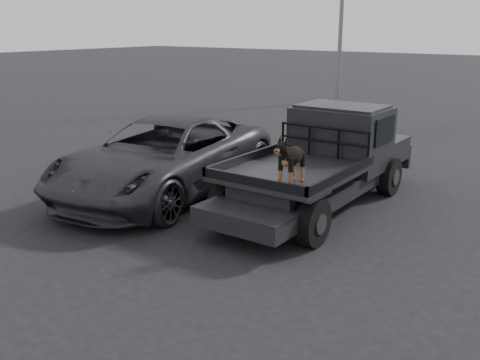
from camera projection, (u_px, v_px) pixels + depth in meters
The scene contains 6 objects.
ground at pixel (256, 254), 7.97m from camera, with size 120.00×120.00×0.00m, color black.
flatbed_ute at pixel (317, 183), 9.93m from camera, with size 2.00×5.40×0.92m, color black, non-canonical shape.
ute_cab at pixel (342, 127), 10.42m from camera, with size 1.72×1.30×0.88m, color black, non-canonical shape.
headache_rack at pixel (324, 142), 9.88m from camera, with size 1.80×0.08×0.55m, color black, non-canonical shape.
dog at pixel (292, 160), 8.22m from camera, with size 0.32×0.60×0.74m, color black, non-canonical shape.
parked_suv at pixel (165, 157), 10.68m from camera, with size 2.49×5.41×1.50m, color #2B2C30.
Camera 1 is at (4.09, -6.11, 3.28)m, focal length 40.00 mm.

